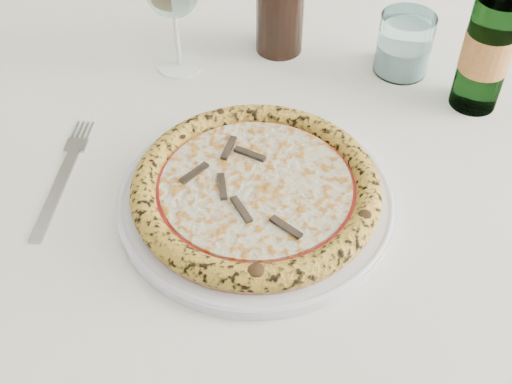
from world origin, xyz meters
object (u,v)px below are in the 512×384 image
Objects in this scene: pizza at (256,188)px; beer_bottle at (490,41)px; dining_table at (262,190)px; tumbler at (404,48)px; plate at (256,199)px.

pizza is 1.17× the size of beer_bottle.
tumbler reaches higher than dining_table.
dining_table is at bearing -135.29° from tumbler.
plate is 0.02m from pizza.
plate reaches higher than dining_table.
pizza is at bearing -120.00° from plate.
beer_bottle reaches higher than plate.
pizza is at bearing -142.46° from beer_bottle.
tumbler is 0.13m from beer_bottle.
dining_table is 0.35m from beer_bottle.
dining_table is 5.69× the size of pizza.
dining_table is 5.07× the size of plate.
plate is 0.34m from tumbler.
plate is (-0.00, -0.10, 0.09)m from dining_table.
tumbler is at bearing 142.72° from beer_bottle.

